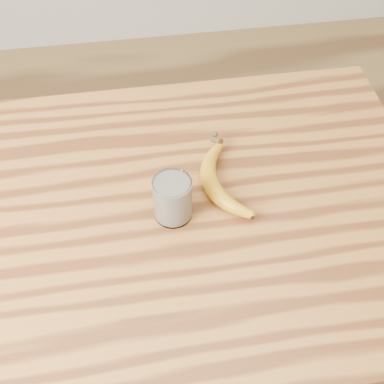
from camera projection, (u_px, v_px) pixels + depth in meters
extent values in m
plane|color=olive|center=(163.00, 383.00, 1.75)|extent=(4.00, 4.00, 0.00)
cube|color=#A5662B|center=(145.00, 218.00, 1.09)|extent=(1.20, 0.80, 0.04)
cylinder|color=brown|center=(313.00, 201.00, 1.70)|extent=(0.06, 0.06, 0.86)
cylinder|color=white|center=(173.00, 199.00, 1.03)|extent=(0.08, 0.08, 0.10)
torus|color=white|center=(172.00, 183.00, 1.00)|extent=(0.08, 0.08, 0.00)
cylinder|color=white|center=(173.00, 199.00, 1.03)|extent=(0.07, 0.07, 0.09)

